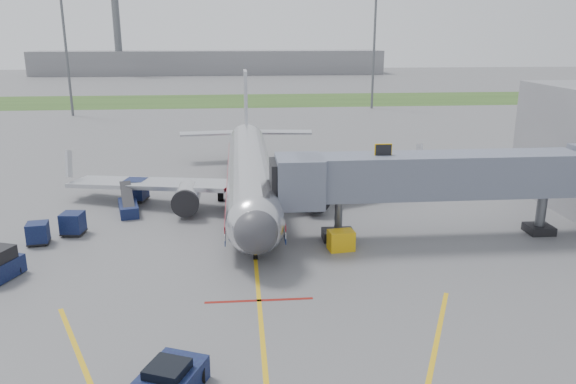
{
  "coord_description": "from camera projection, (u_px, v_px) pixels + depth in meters",
  "views": [
    {
      "loc": [
        -0.92,
        -32.17,
        14.3
      ],
      "look_at": [
        2.55,
        6.45,
        3.2
      ],
      "focal_mm": 35.0,
      "sensor_mm": 36.0,
      "label": 1
    }
  ],
  "objects": [
    {
      "name": "belt_loader",
      "position": [
        128.0,
        207.0,
        45.73
      ],
      "size": [
        2.24,
        4.5,
        2.12
      ],
      "color": "#0D0C35",
      "rests_on": "ground"
    },
    {
      "name": "distant_terminal",
      "position": [
        210.0,
        62.0,
        195.64
      ],
      "size": [
        120.0,
        14.0,
        8.0
      ],
      "primitive_type": "cube",
      "color": "slate",
      "rests_on": "ground"
    },
    {
      "name": "grass_strip",
      "position": [
        242.0,
        101.0,
        120.99
      ],
      "size": [
        300.0,
        25.0,
        0.01
      ],
      "primitive_type": "cube",
      "color": "#2D4C1E",
      "rests_on": "ground"
    },
    {
      "name": "ground",
      "position": [
        257.0,
        271.0,
        34.82
      ],
      "size": [
        400.0,
        400.0,
        0.0
      ],
      "primitive_type": "plane",
      "color": "#565659",
      "rests_on": "ground"
    },
    {
      "name": "baggage_cart_b",
      "position": [
        38.0,
        233.0,
        39.05
      ],
      "size": [
        1.64,
        1.64,
        1.55
      ],
      "color": "#0D0C35",
      "rests_on": "ground"
    },
    {
      "name": "jet_bridge",
      "position": [
        436.0,
        177.0,
        39.48
      ],
      "size": [
        25.3,
        4.0,
        6.9
      ],
      "color": "slate",
      "rests_on": "ground"
    },
    {
      "name": "light_mast_right",
      "position": [
        374.0,
        51.0,
        105.81
      ],
      "size": [
        2.0,
        0.44,
        20.4
      ],
      "color": "#595B60",
      "rests_on": "ground"
    },
    {
      "name": "airliner",
      "position": [
        250.0,
        171.0,
        48.69
      ],
      "size": [
        32.1,
        35.67,
        10.25
      ],
      "color": "silver",
      "rests_on": "ground"
    },
    {
      "name": "baggage_cart_a",
      "position": [
        136.0,
        190.0,
        48.96
      ],
      "size": [
        2.14,
        2.14,
        1.95
      ],
      "color": "#0D0C35",
      "rests_on": "ground"
    },
    {
      "name": "ramp_worker",
      "position": [
        135.0,
        193.0,
        48.5
      ],
      "size": [
        0.7,
        0.57,
        1.67
      ],
      "primitive_type": "imported",
      "rotation": [
        0.0,
        0.0,
        0.31
      ],
      "color": "#AEE61B",
      "rests_on": "ground"
    },
    {
      "name": "light_mast_left",
      "position": [
        66.0,
        53.0,
        96.3
      ],
      "size": [
        2.0,
        0.44,
        20.4
      ],
      "color": "#595B60",
      "rests_on": "ground"
    },
    {
      "name": "ground_power_cart",
      "position": [
        341.0,
        241.0,
        38.01
      ],
      "size": [
        1.85,
        1.36,
        1.37
      ],
      "color": "gold",
      "rests_on": "ground"
    },
    {
      "name": "pushback_tug",
      "position": [
        168.0,
        383.0,
        22.73
      ],
      "size": [
        3.27,
        3.99,
        1.43
      ],
      "color": "#0D0C35",
      "rests_on": "ground"
    },
    {
      "name": "baggage_cart_c",
      "position": [
        73.0,
        224.0,
        40.87
      ],
      "size": [
        1.69,
        1.69,
        1.65
      ],
      "color": "#0D0C35",
      "rests_on": "ground"
    },
    {
      "name": "control_tower",
      "position": [
        116.0,
        22.0,
        184.6
      ],
      "size": [
        4.0,
        4.0,
        30.0
      ],
      "color": "#595B60",
      "rests_on": "ground"
    },
    {
      "name": "apron_markings",
      "position": [
        262.0,
        332.0,
        27.73
      ],
      "size": [
        21.52,
        50.0,
        0.01
      ],
      "color": "gold",
      "rests_on": "ground"
    }
  ]
}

